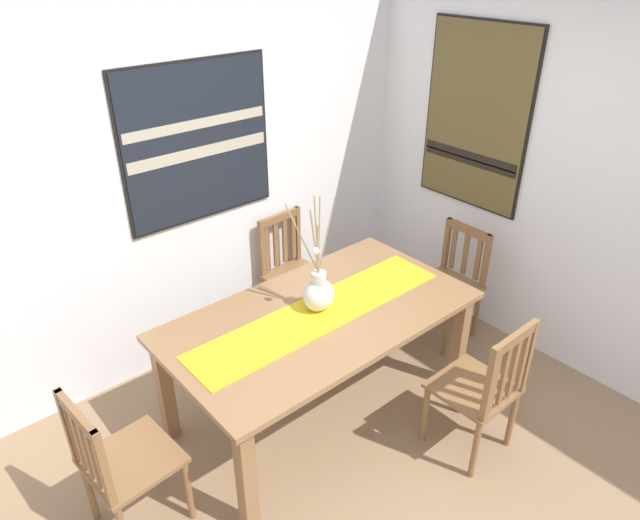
# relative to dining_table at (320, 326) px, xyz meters

# --- Properties ---
(ground_plane) EXTENTS (6.40, 6.40, 0.03)m
(ground_plane) POSITION_rel_dining_table_xyz_m (-0.18, -0.72, -0.66)
(ground_plane) COLOR #8E7051
(wall_back) EXTENTS (6.40, 0.12, 2.70)m
(wall_back) POSITION_rel_dining_table_xyz_m (-0.18, 1.14, 0.70)
(wall_back) COLOR silver
(wall_back) RESTS_ON ground_plane
(wall_side) EXTENTS (0.12, 6.40, 2.70)m
(wall_side) POSITION_rel_dining_table_xyz_m (1.68, -0.72, 0.70)
(wall_side) COLOR silver
(wall_side) RESTS_ON ground_plane
(dining_table) EXTENTS (1.85, 1.01, 0.75)m
(dining_table) POSITION_rel_dining_table_xyz_m (0.00, 0.00, 0.00)
(dining_table) COLOR #8E6642
(dining_table) RESTS_ON ground_plane
(table_runner) EXTENTS (1.71, 0.36, 0.01)m
(table_runner) POSITION_rel_dining_table_xyz_m (-0.00, -0.00, 0.10)
(table_runner) COLOR gold
(table_runner) RESTS_ON dining_table
(centerpiece_vase) EXTENTS (0.21, 0.25, 0.72)m
(centerpiece_vase) POSITION_rel_dining_table_xyz_m (0.02, 0.04, 0.22)
(centerpiece_vase) COLOR silver
(centerpiece_vase) RESTS_ON dining_table
(chair_0) EXTENTS (0.45, 0.45, 0.90)m
(chair_0) POSITION_rel_dining_table_xyz_m (0.47, 0.88, -0.18)
(chair_0) COLOR brown
(chair_0) RESTS_ON ground_plane
(chair_1) EXTENTS (0.45, 0.45, 0.89)m
(chair_1) POSITION_rel_dining_table_xyz_m (-1.30, -0.02, -0.18)
(chair_1) COLOR brown
(chair_1) RESTS_ON ground_plane
(chair_2) EXTENTS (0.42, 0.42, 0.93)m
(chair_2) POSITION_rel_dining_table_xyz_m (0.47, -0.86, -0.17)
(chair_2) COLOR brown
(chair_2) RESTS_ON ground_plane
(chair_3) EXTENTS (0.43, 0.43, 0.87)m
(chair_3) POSITION_rel_dining_table_xyz_m (1.28, -0.01, -0.19)
(chair_3) COLOR brown
(chair_3) RESTS_ON ground_plane
(painting_on_back_wall) EXTENTS (1.05, 0.05, 1.03)m
(painting_on_back_wall) POSITION_rel_dining_table_xyz_m (-0.11, 1.07, 0.90)
(painting_on_back_wall) COLOR black
(painting_on_side_wall) EXTENTS (0.05, 0.85, 1.29)m
(painting_on_side_wall) POSITION_rel_dining_table_xyz_m (1.62, 0.19, 0.94)
(painting_on_side_wall) COLOR black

